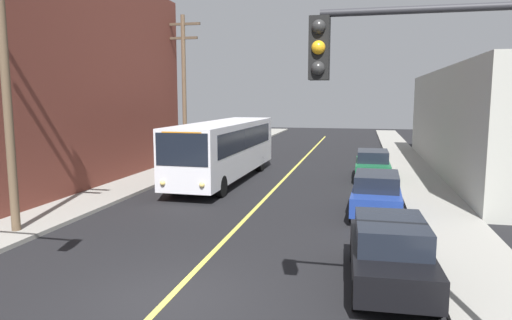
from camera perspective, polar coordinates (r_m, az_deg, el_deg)
ground_plane at (r=11.06m, az=-10.82°, el=-16.52°), size 120.00×120.00×0.00m
sidewalk_left at (r=22.77m, az=-17.45°, el=-3.88°), size 2.50×90.00×0.15m
sidewalk_right at (r=19.95m, az=21.63°, el=-5.69°), size 2.50×90.00×0.15m
lane_stripe_center at (r=24.97m, az=3.16°, el=-2.70°), size 0.16×60.00×0.01m
building_left_brick at (r=27.90m, az=-26.65°, el=8.82°), size 10.00×17.86×10.89m
city_bus at (r=25.20m, az=-3.81°, el=1.56°), size 2.76×12.19×3.20m
parked_car_black at (r=11.77m, az=16.22°, el=-10.79°), size 1.97×4.47×1.62m
parked_car_blue at (r=18.54m, az=14.64°, el=-3.96°), size 1.95×4.46×1.62m
parked_car_green at (r=26.36m, az=14.19°, el=-0.52°), size 1.83×4.41×1.62m
utility_pole_near at (r=16.86m, az=-28.56°, el=9.19°), size 2.40×0.28×9.17m
utility_pole_mid at (r=31.77m, az=-8.88°, el=9.47°), size 2.40×0.28×9.78m
traffic_signal_right_corner at (r=7.75m, az=22.36°, el=5.57°), size 3.75×0.48×6.00m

